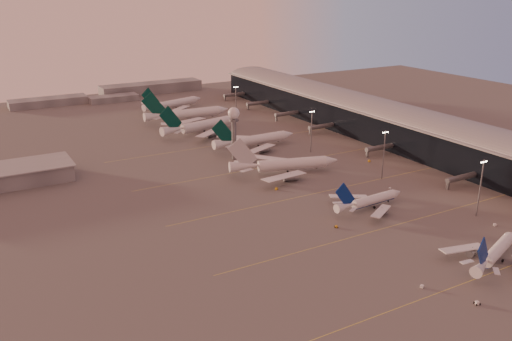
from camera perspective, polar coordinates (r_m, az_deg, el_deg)
ground at (r=208.22m, az=11.96°, el=-7.90°), size 700.00×700.00×0.00m
taxiway_markings at (r=265.13m, az=8.94°, el=-1.70°), size 180.00×185.25×0.02m
terminal at (r=350.27m, az=13.63°, el=4.91°), size 57.00×362.00×23.04m
radar_tower at (r=297.29m, az=-2.35°, el=5.03°), size 6.40×6.40×31.10m
mast_a at (r=243.01m, az=22.56°, el=-1.48°), size 3.60×0.56×25.00m
mast_b at (r=275.69m, az=13.31°, el=1.84°), size 3.60×0.56×25.00m
mast_c at (r=313.55m, az=5.86°, el=4.33°), size 3.60×0.56×25.00m
mast_d at (r=387.43m, az=-2.12°, el=7.26°), size 3.60×0.56×25.00m
distant_horizon at (r=487.72m, az=-13.83°, el=8.00°), size 165.00×37.50×9.00m
narrowbody_near at (r=209.51m, az=23.90°, el=-8.05°), size 39.50×30.95×16.11m
narrowbody_mid at (r=240.81m, az=11.86°, el=-3.27°), size 39.29×31.30×15.34m
widebody_white at (r=279.41m, az=3.07°, el=0.39°), size 57.42×45.40×20.70m
greentail_a at (r=323.50m, az=-0.09°, el=3.03°), size 55.82×45.08×20.27m
greentail_b at (r=357.15m, az=-5.80°, el=4.53°), size 59.82×47.83×21.98m
greentail_c at (r=389.64m, az=-7.18°, el=5.74°), size 64.31×51.90×23.35m
greentail_d at (r=428.52m, az=-8.67°, el=6.82°), size 54.84×43.65×20.50m
gsv_truck_a at (r=186.43m, az=17.12°, el=-11.38°), size 5.75×3.99×2.19m
gsv_tug_near at (r=183.39m, az=22.24°, el=-12.79°), size 2.95×3.94×1.00m
gsv_catering_a at (r=240.01m, az=23.94°, el=-4.93°), size 5.46×3.76×4.11m
gsv_tug_mid at (r=221.25m, az=8.44°, el=-5.87°), size 3.46×2.84×0.86m
gsv_truck_b at (r=266.32m, az=13.99°, el=-1.73°), size 4.85×2.14×1.90m
gsv_truck_c at (r=258.10m, az=2.22°, el=-1.79°), size 5.87×4.03×2.24m
gsv_catering_b at (r=304.16m, az=11.88°, el=1.27°), size 5.23×2.53×4.27m
gsv_tug_far at (r=288.00m, az=1.20°, el=0.34°), size 3.04×3.96×1.00m
gsv_tug_hangar at (r=354.20m, az=1.73°, el=3.92°), size 3.44×2.34×0.92m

